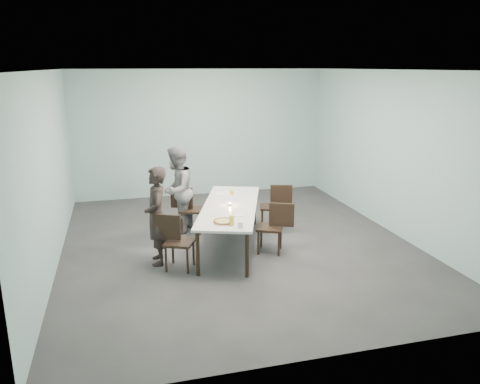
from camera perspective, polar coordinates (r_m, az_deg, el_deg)
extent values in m
plane|color=#333335|center=(8.38, -0.30, -6.32)|extent=(7.00, 7.00, 0.00)
cube|color=#A0C7C9|center=(11.33, -4.80, 7.14)|extent=(6.00, 0.02, 3.00)
cube|color=#A0C7C9|center=(4.76, 10.34, -4.29)|extent=(6.00, 0.02, 3.00)
cube|color=#A0C7C9|center=(7.78, -22.25, 2.40)|extent=(0.02, 7.00, 3.00)
cube|color=#A0C7C9|center=(9.17, 18.21, 4.55)|extent=(0.02, 7.00, 3.00)
cube|color=white|center=(7.80, -0.33, 14.66)|extent=(6.00, 7.00, 0.02)
cube|color=white|center=(8.03, -1.23, -1.77)|extent=(1.70, 2.75, 0.04)
cylinder|color=black|center=(7.06, -5.18, -7.49)|extent=(0.06, 0.06, 0.71)
cylinder|color=black|center=(9.34, -2.76, -1.75)|extent=(0.06, 0.06, 0.71)
cylinder|color=black|center=(6.99, 0.88, -7.69)|extent=(0.06, 0.06, 0.71)
cylinder|color=black|center=(9.28, 1.78, -1.85)|extent=(0.06, 0.06, 0.71)
cube|color=black|center=(7.31, -7.38, -6.12)|extent=(0.56, 0.56, 0.04)
cube|color=black|center=(7.29, -8.88, -4.24)|extent=(0.40, 0.21, 0.40)
cylinder|color=black|center=(7.30, -9.01, -8.13)|extent=(0.04, 0.04, 0.41)
cylinder|color=black|center=(7.59, -8.18, -7.15)|extent=(0.04, 0.04, 0.41)
cylinder|color=black|center=(7.20, -6.42, -8.37)|extent=(0.04, 0.04, 0.41)
cylinder|color=black|center=(7.50, -5.69, -7.36)|extent=(0.04, 0.04, 0.41)
cube|color=black|center=(8.89, -5.87, -2.18)|extent=(0.53, 0.53, 0.04)
cube|color=black|center=(8.86, -7.12, -0.67)|extent=(0.41, 0.17, 0.40)
cylinder|color=black|center=(8.84, -7.10, -3.87)|extent=(0.04, 0.04, 0.41)
cylinder|color=black|center=(9.15, -6.71, -3.19)|extent=(0.04, 0.04, 0.41)
cylinder|color=black|center=(8.78, -4.91, -3.94)|extent=(0.04, 0.04, 0.41)
cylinder|color=black|center=(9.10, -4.60, -3.24)|extent=(0.04, 0.04, 0.41)
cube|color=black|center=(7.90, 3.68, -4.37)|extent=(0.56, 0.56, 0.04)
cube|color=black|center=(7.81, 5.09, -2.79)|extent=(0.40, 0.22, 0.40)
cylinder|color=black|center=(8.12, 4.99, -5.54)|extent=(0.04, 0.04, 0.41)
cylinder|color=black|center=(7.81, 4.74, -6.41)|extent=(0.04, 0.04, 0.41)
cylinder|color=black|center=(8.16, 2.61, -5.40)|extent=(0.04, 0.04, 0.41)
cylinder|color=black|center=(7.85, 2.26, -6.26)|extent=(0.04, 0.04, 0.41)
cube|color=black|center=(9.05, 3.82, -1.84)|extent=(0.52, 0.52, 0.04)
cube|color=black|center=(8.99, 5.05, -0.38)|extent=(0.41, 0.16, 0.40)
cylinder|color=black|center=(9.28, 4.81, -2.87)|extent=(0.04, 0.04, 0.41)
cylinder|color=black|center=(8.96, 4.91, -3.54)|extent=(0.04, 0.04, 0.41)
cylinder|color=black|center=(9.27, 2.71, -2.85)|extent=(0.04, 0.04, 0.41)
cylinder|color=black|center=(8.95, 2.73, -3.52)|extent=(0.04, 0.04, 0.41)
imported|color=black|center=(7.46, -10.12, -2.89)|extent=(0.39, 0.58, 1.57)
imported|color=gray|center=(8.81, -7.72, 0.26)|extent=(0.94, 1.01, 1.65)
cylinder|color=white|center=(7.15, -2.00, -3.71)|extent=(0.34, 0.34, 0.01)
cylinder|color=#E1D080|center=(7.15, -2.00, -3.61)|extent=(0.30, 0.30, 0.01)
torus|color=brown|center=(7.14, -2.00, -3.57)|extent=(0.32, 0.32, 0.03)
cylinder|color=white|center=(7.49, -0.11, -2.84)|extent=(0.18, 0.18, 0.01)
cylinder|color=yellow|center=(7.02, -1.03, -3.48)|extent=(0.08, 0.08, 0.15)
cylinder|color=silver|center=(6.92, 0.05, -4.02)|extent=(0.08, 0.08, 0.09)
cylinder|color=silver|center=(8.01, -1.23, -1.53)|extent=(0.06, 0.06, 0.03)
cylinder|color=orange|center=(8.01, -1.23, -1.37)|extent=(0.04, 0.04, 0.01)
cylinder|color=yellow|center=(8.69, -1.04, -0.05)|extent=(0.07, 0.07, 0.08)
cube|color=silver|center=(8.75, -1.95, -0.19)|extent=(0.36, 0.31, 0.01)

